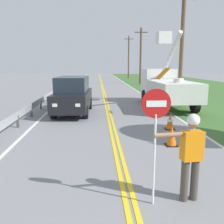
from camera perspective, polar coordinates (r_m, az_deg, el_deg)
centerline_yellow_left at (r=20.50m, az=-1.90°, el=3.25°), size 0.11×110.00×0.01m
centerline_yellow_right at (r=20.51m, az=-1.40°, el=3.26°), size 0.11×110.00×0.01m
edge_line_right at (r=20.93m, az=8.27°, el=3.30°), size 0.12×110.00×0.01m
edge_line_left at (r=20.70m, az=-11.67°, el=3.11°), size 0.12×110.00×0.01m
flagger_worker at (r=5.20m, az=17.92°, el=-8.87°), size 1.08×0.29×1.83m
stop_sign_paddle at (r=4.70m, az=10.14°, el=-2.19°), size 0.56×0.04×2.33m
utility_bucket_truck at (r=16.93m, az=12.39°, el=6.10°), size 2.67×6.85×4.96m
oncoming_suv_nearest at (r=14.15m, az=-9.11°, el=3.94°), size 2.08×4.68×2.10m
utility_pole_near at (r=18.67m, az=15.98°, el=14.68°), size 1.80×0.28×7.84m
utility_pole_mid at (r=35.55m, az=6.70°, el=13.02°), size 1.80×0.28×7.77m
utility_pole_far at (r=51.67m, az=3.91°, el=12.82°), size 1.80×0.28×8.50m
traffic_cone_lead at (r=8.72m, az=13.79°, el=-5.51°), size 0.40×0.40×0.70m
traffic_cone_mid at (r=10.89m, az=13.37°, el=-2.20°), size 0.40×0.40×0.70m
guardrail_left_shoulder at (r=17.07m, az=-15.49°, el=3.03°), size 0.10×32.00×0.71m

